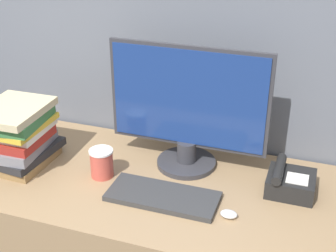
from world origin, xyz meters
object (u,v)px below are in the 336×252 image
keyboard (163,196)px  monitor (188,112)px  mouse (229,214)px  desk_telephone (290,182)px  coffee_cup (102,163)px  book_stack (19,135)px

keyboard → monitor: bearing=87.4°
keyboard → mouse: 0.25m
mouse → desk_telephone: (0.18, 0.22, 0.03)m
monitor → desk_telephone: 0.46m
keyboard → mouse: bearing=-6.3°
keyboard → coffee_cup: coffee_cup is taller
monitor → keyboard: monitor is taller
monitor → desk_telephone: monitor is taller
mouse → book_stack: bearing=175.1°
keyboard → book_stack: size_ratio=1.26×
keyboard → desk_telephone: (0.42, 0.19, 0.03)m
monitor → desk_telephone: size_ratio=3.49×
keyboard → coffee_cup: 0.29m
monitor → coffee_cup: 0.39m
monitor → book_stack: 0.68m
coffee_cup → desk_telephone: bearing=10.3°
mouse → desk_telephone: bearing=51.5°
desk_telephone → keyboard: bearing=-155.4°
keyboard → mouse: (0.25, -0.03, 0.00)m
desk_telephone → coffee_cup: bearing=-169.7°
monitor → desk_telephone: (0.41, -0.06, -0.20)m
mouse → keyboard: bearing=173.7°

